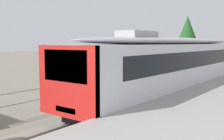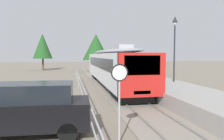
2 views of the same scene
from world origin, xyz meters
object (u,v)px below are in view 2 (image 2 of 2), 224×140
(speed_limit_sign, at_px, (119,83))
(platform_lamp_mid_platform, at_px, (175,36))
(commuter_train, at_px, (112,65))
(parked_suv_black, at_px, (30,109))

(speed_limit_sign, bearing_deg, platform_lamp_mid_platform, 54.35)
(commuter_train, bearing_deg, speed_limit_sign, -99.65)
(platform_lamp_mid_platform, height_order, parked_suv_black, platform_lamp_mid_platform)
(commuter_train, height_order, speed_limit_sign, commuter_train)
(commuter_train, relative_size, parked_suv_black, 4.01)
(commuter_train, distance_m, parked_suv_black, 13.69)
(parked_suv_black, bearing_deg, commuter_train, 66.01)
(commuter_train, xyz_separation_m, platform_lamp_mid_platform, (4.37, -4.42, 2.48))
(commuter_train, distance_m, speed_limit_sign, 13.98)
(platform_lamp_mid_platform, xyz_separation_m, parked_suv_black, (-9.92, -8.05, -3.56))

